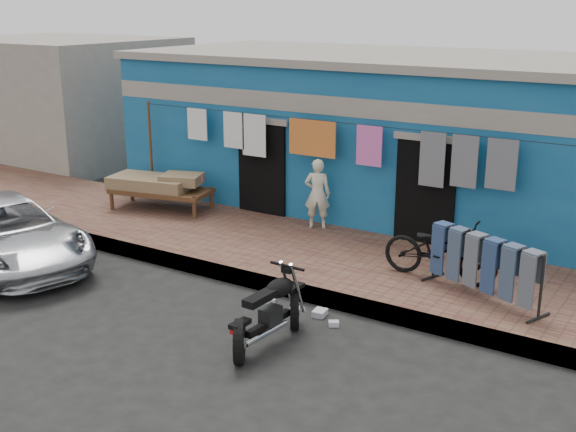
% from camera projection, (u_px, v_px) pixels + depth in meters
% --- Properties ---
extents(ground, '(80.00, 80.00, 0.00)m').
position_uv_depth(ground, '(211.00, 329.00, 10.12)').
color(ground, black).
rests_on(ground, ground).
extents(sidewalk, '(28.00, 3.00, 0.25)m').
position_uv_depth(sidewalk, '(319.00, 259.00, 12.51)').
color(sidewalk, brown).
rests_on(sidewalk, ground).
extents(curb, '(28.00, 0.10, 0.25)m').
position_uv_depth(curb, '(273.00, 285.00, 11.34)').
color(curb, gray).
rests_on(curb, ground).
extents(building, '(12.20, 5.20, 3.36)m').
position_uv_depth(building, '(414.00, 135.00, 15.28)').
color(building, '#145182').
rests_on(building, ground).
extents(neighbor_left, '(6.00, 5.00, 3.40)m').
position_uv_depth(neighbor_left, '(62.00, 98.00, 20.96)').
color(neighbor_left, '#9E9384').
rests_on(neighbor_left, ground).
extents(clothesline, '(10.06, 0.06, 2.10)m').
position_uv_depth(clothesline, '(342.00, 150.00, 13.18)').
color(clothesline, brown).
rests_on(clothesline, sidewalk).
extents(car, '(4.57, 3.04, 1.18)m').
position_uv_depth(car, '(5.00, 231.00, 12.47)').
color(car, '#BABBC0').
rests_on(car, ground).
extents(seated_person, '(0.57, 0.48, 1.35)m').
position_uv_depth(seated_person, '(317.00, 194.00, 13.61)').
color(seated_person, beige).
rests_on(seated_person, sidewalk).
extents(bicycle, '(1.82, 0.69, 1.16)m').
position_uv_depth(bicycle, '(441.00, 243.00, 11.10)').
color(bicycle, black).
rests_on(bicycle, sidewalk).
extents(motorcycle, '(0.69, 1.60, 1.00)m').
position_uv_depth(motorcycle, '(268.00, 310.00, 9.52)').
color(motorcycle, black).
rests_on(motorcycle, ground).
extents(charpoy, '(2.60, 1.94, 0.73)m').
position_uv_depth(charpoy, '(161.00, 192.00, 14.95)').
color(charpoy, brown).
rests_on(charpoy, sidewalk).
extents(jeans_rack, '(2.28, 1.74, 0.97)m').
position_uv_depth(jeans_rack, '(484.00, 266.00, 10.43)').
color(jeans_rack, black).
rests_on(jeans_rack, sidewalk).
extents(litter_a, '(0.20, 0.19, 0.07)m').
position_uv_depth(litter_a, '(270.00, 301.00, 10.99)').
color(litter_a, silver).
rests_on(litter_a, ground).
extents(litter_b, '(0.18, 0.17, 0.07)m').
position_uv_depth(litter_b, '(334.00, 324.00, 10.20)').
color(litter_b, silver).
rests_on(litter_b, ground).
extents(litter_c, '(0.21, 0.25, 0.09)m').
position_uv_depth(litter_c, '(320.00, 313.00, 10.53)').
color(litter_c, silver).
rests_on(litter_c, ground).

